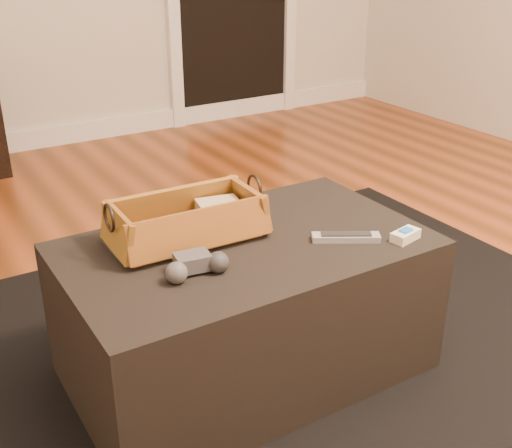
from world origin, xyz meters
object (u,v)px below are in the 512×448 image
ottoman (246,308)px  game_controller (196,265)px  wicker_basket (187,222)px  cream_gadget (405,235)px  tv_remote (182,234)px  silver_remote (346,237)px

ottoman → game_controller: 0.32m
wicker_basket → cream_gadget: wicker_basket is taller
wicker_basket → tv_remote: bearing=-144.9°
tv_remote → cream_gadget: (0.53, -0.31, -0.01)m
tv_remote → wicker_basket: size_ratio=0.52×
wicker_basket → cream_gadget: size_ratio=4.66×
game_controller → cream_gadget: game_controller is taller
ottoman → wicker_basket: wicker_basket is taller
game_controller → silver_remote: game_controller is taller
silver_remote → cream_gadget: (0.14, -0.08, 0.00)m
wicker_basket → silver_remote: 0.44m
wicker_basket → silver_remote: (0.37, -0.24, -0.04)m
tv_remote → game_controller: 0.19m
ottoman → wicker_basket: bearing=140.2°
wicker_basket → silver_remote: size_ratio=2.40×
ottoman → tv_remote: tv_remote is taller
tv_remote → silver_remote: (0.39, -0.22, -0.02)m
tv_remote → wicker_basket: 0.04m
tv_remote → cream_gadget: tv_remote is taller
wicker_basket → game_controller: wicker_basket is taller
wicker_basket → cream_gadget: 0.61m
wicker_basket → game_controller: 0.21m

